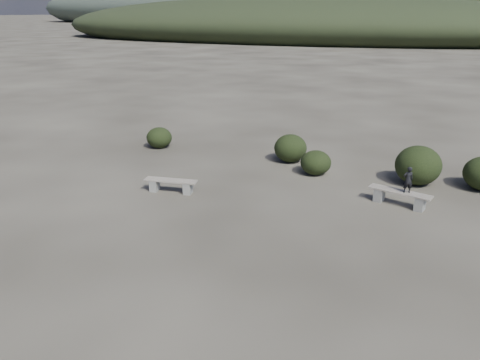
% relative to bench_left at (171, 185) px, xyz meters
% --- Properties ---
extents(ground, '(1200.00, 1200.00, 0.00)m').
position_rel_bench_left_xyz_m(ground, '(3.16, -4.31, -0.27)').
color(ground, '#2C2922').
rests_on(ground, ground).
extents(bench_left, '(1.81, 0.67, 0.44)m').
position_rel_bench_left_xyz_m(bench_left, '(0.00, 0.00, 0.00)').
color(bench_left, gray).
rests_on(bench_left, ground).
extents(bench_right, '(1.95, 0.84, 0.48)m').
position_rel_bench_left_xyz_m(bench_right, '(7.15, 1.76, 0.02)').
color(bench_right, gray).
rests_on(bench_right, ground).
extents(seated_person, '(0.36, 0.30, 0.83)m').
position_rel_bench_left_xyz_m(seated_person, '(7.34, 1.71, 0.62)').
color(seated_person, black).
rests_on(seated_person, bench_right).
extents(shrub_a, '(1.11, 1.11, 0.91)m').
position_rel_bench_left_xyz_m(shrub_a, '(-3.27, 4.55, 0.19)').
color(shrub_a, black).
rests_on(shrub_a, ground).
extents(shrub_b, '(1.30, 1.30, 1.12)m').
position_rel_bench_left_xyz_m(shrub_b, '(2.69, 4.81, 0.29)').
color(shrub_b, black).
rests_on(shrub_b, ground).
extents(shrub_c, '(1.13, 1.13, 0.90)m').
position_rel_bench_left_xyz_m(shrub_c, '(4.01, 3.67, 0.18)').
color(shrub_c, black).
rests_on(shrub_c, ground).
extents(shrub_d, '(1.56, 1.56, 1.37)m').
position_rel_bench_left_xyz_m(shrub_d, '(7.54, 4.02, 0.41)').
color(shrub_d, black).
rests_on(shrub_d, ground).
extents(mountain_ridges, '(500.00, 400.00, 56.00)m').
position_rel_bench_left_xyz_m(mountain_ridges, '(-4.33, 334.75, 10.57)').
color(mountain_ridges, black).
rests_on(mountain_ridges, ground).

